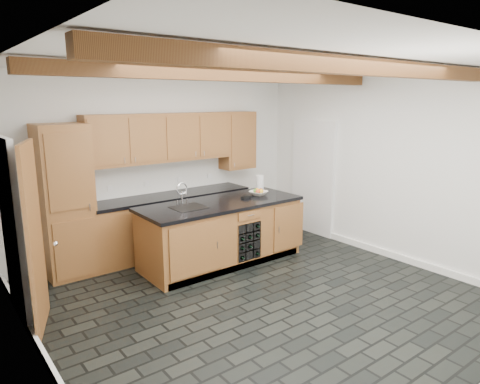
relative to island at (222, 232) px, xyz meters
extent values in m
plane|color=black|center=(-0.31, -1.28, -0.46)|extent=(5.00, 5.00, 0.00)
plane|color=white|center=(-0.31, 1.22, 0.94)|extent=(5.00, 0.00, 5.00)
plane|color=white|center=(-2.81, -1.28, 0.94)|extent=(0.00, 5.00, 5.00)
plane|color=white|center=(2.19, -1.28, 0.94)|extent=(0.00, 5.00, 5.00)
plane|color=white|center=(-0.31, -1.28, 2.34)|extent=(5.00, 5.00, 0.00)
cube|color=#5B3517|center=(-0.31, -2.48, 2.24)|extent=(4.90, 0.15, 0.15)
cube|color=#5B3517|center=(-0.31, -0.68, 2.24)|extent=(4.90, 0.15, 0.15)
cube|color=white|center=(-2.79, -1.28, -0.41)|extent=(0.04, 5.00, 0.10)
cube|color=white|center=(2.17, -1.28, -0.41)|extent=(0.04, 5.00, 0.10)
cube|color=white|center=(-2.78, 0.02, 0.56)|extent=(0.06, 0.94, 2.04)
cube|color=#986130|center=(-2.63, -0.33, 0.54)|extent=(0.31, 0.77, 2.00)
cube|color=white|center=(2.16, 0.22, 0.56)|extent=(0.06, 0.98, 2.04)
cube|color=black|center=(2.19, 0.22, 0.54)|extent=(0.02, 0.86, 1.96)
cube|color=#986130|center=(-1.96, 0.92, 0.59)|extent=(0.65, 0.60, 2.10)
cube|color=#986130|center=(-0.33, 0.92, -0.02)|extent=(2.60, 0.60, 0.88)
cube|color=black|center=(-0.33, 0.92, 0.44)|extent=(2.64, 0.62, 0.05)
cube|color=white|center=(-0.33, 1.21, 0.73)|extent=(2.60, 0.02, 0.52)
cube|color=#986130|center=(-0.43, 1.04, 1.36)|extent=(2.40, 0.35, 0.75)
cube|color=#986130|center=(1.07, 1.04, 1.24)|extent=(0.60, 0.35, 1.00)
cube|color=#986130|center=(-0.01, 0.02, -0.02)|extent=(2.40, 0.90, 0.88)
cube|color=black|center=(-0.01, 0.02, 0.44)|extent=(2.46, 0.96, 0.05)
cube|color=#986130|center=(-0.73, -0.45, 0.02)|extent=(0.80, 0.02, 0.70)
cube|color=#986130|center=(0.94, -0.45, 0.02)|extent=(0.60, 0.02, 0.70)
cube|color=black|center=(0.17, -0.29, -0.06)|extent=(0.42, 0.30, 0.56)
cylinder|color=black|center=(0.03, -0.33, -0.13)|extent=(0.07, 0.26, 0.07)
cylinder|color=black|center=(0.03, -0.33, -0.27)|extent=(0.07, 0.26, 0.07)
cylinder|color=black|center=(0.31, -0.33, 0.01)|extent=(0.07, 0.26, 0.07)
cylinder|color=black|center=(0.17, -0.33, 0.01)|extent=(0.07, 0.26, 0.07)
cylinder|color=black|center=(0.03, -0.33, 0.01)|extent=(0.07, 0.26, 0.07)
cylinder|color=black|center=(0.31, -0.33, -0.27)|extent=(0.07, 0.26, 0.07)
cylinder|color=black|center=(0.31, -0.33, 0.15)|extent=(0.07, 0.26, 0.07)
cylinder|color=black|center=(0.17, -0.33, -0.13)|extent=(0.07, 0.26, 0.07)
cube|color=black|center=(-0.56, 0.02, 0.46)|extent=(0.45, 0.40, 0.02)
cylinder|color=silver|center=(-0.56, 0.20, 0.57)|extent=(0.02, 0.02, 0.20)
torus|color=silver|center=(-0.56, 0.20, 0.71)|extent=(0.18, 0.02, 0.18)
cylinder|color=silver|center=(-0.64, 0.20, 0.51)|extent=(0.02, 0.02, 0.08)
cylinder|color=silver|center=(-0.48, 0.20, 0.51)|extent=(0.02, 0.02, 0.08)
cube|color=black|center=(0.43, -0.02, 0.48)|extent=(0.17, 0.11, 0.03)
cylinder|color=black|center=(0.43, -0.02, 0.51)|extent=(0.10, 0.10, 0.01)
imported|color=silver|center=(0.72, 0.03, 0.50)|extent=(0.34, 0.34, 0.07)
sphere|color=#B62D18|center=(0.77, 0.03, 0.54)|extent=(0.07, 0.07, 0.07)
sphere|color=#F5A115|center=(0.74, 0.07, 0.54)|extent=(0.07, 0.07, 0.07)
sphere|color=#4A8D26|center=(0.68, 0.06, 0.54)|extent=(0.07, 0.07, 0.07)
sphere|color=#C8441E|center=(0.68, 0.00, 0.54)|extent=(0.07, 0.07, 0.07)
sphere|color=gold|center=(0.74, -0.02, 0.54)|extent=(0.07, 0.07, 0.07)
cylinder|color=white|center=(1.03, 0.36, 0.58)|extent=(0.13, 0.13, 0.24)
imported|color=white|center=(-1.61, 1.01, 0.52)|extent=(0.15, 0.15, 0.10)
camera|label=1|loc=(-3.52, -5.01, 1.95)|focal=32.00mm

